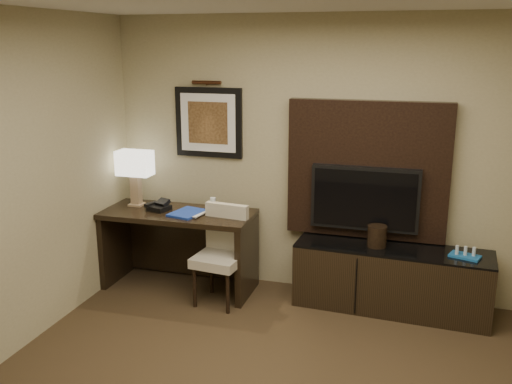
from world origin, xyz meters
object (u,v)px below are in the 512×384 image
at_px(credenza, 391,279).
at_px(ice_bucket, 377,236).
at_px(desk, 179,250).
at_px(tv, 365,198).
at_px(desk_chair, 219,259).
at_px(minibar_tray, 465,252).
at_px(water_bottle, 213,206).
at_px(desk_phone, 159,206).
at_px(table_lamp, 136,180).

xyz_separation_m(credenza, ice_bucket, (-0.15, 0.00, 0.40)).
relative_size(desk, tv, 1.50).
height_order(credenza, desk_chair, desk_chair).
bearing_deg(desk, tv, 6.37).
height_order(desk_chair, ice_bucket, desk_chair).
xyz_separation_m(desk, minibar_tray, (2.71, 0.04, 0.25)).
bearing_deg(minibar_tray, water_bottle, -179.53).
height_order(desk_phone, minibar_tray, desk_phone).
relative_size(credenza, ice_bucket, 8.97).
xyz_separation_m(water_bottle, ice_bucket, (1.58, 0.08, -0.18)).
distance_m(credenza, tv, 0.78).
height_order(credenza, table_lamp, table_lamp).
bearing_deg(desk, desk_phone, -179.11).
distance_m(desk_chair, ice_bucket, 1.49).
relative_size(table_lamp, minibar_tray, 2.07).
relative_size(desk_phone, minibar_tray, 0.77).
xyz_separation_m(credenza, table_lamp, (-2.59, -0.01, 0.76)).
bearing_deg(desk_phone, water_bottle, 20.37).
xyz_separation_m(desk_chair, minibar_tray, (2.20, 0.27, 0.21)).
relative_size(desk_chair, minibar_tray, 3.55).
distance_m(credenza, minibar_tray, 0.71).
xyz_separation_m(desk, table_lamp, (-0.50, 0.09, 0.66)).
xyz_separation_m(desk, desk_chair, (0.51, -0.23, 0.05)).
relative_size(desk_phone, ice_bucket, 0.99).
bearing_deg(desk_chair, desk_phone, 168.76).
height_order(tv, desk_chair, tv).
distance_m(desk, ice_bucket, 1.97).
relative_size(desk_phone, water_bottle, 1.18).
bearing_deg(ice_bucket, desk, -177.02).
distance_m(tv, desk_chair, 1.49).
bearing_deg(tv, desk, -172.41).
distance_m(table_lamp, desk_phone, 0.38).
distance_m(water_bottle, ice_bucket, 1.59).
height_order(credenza, ice_bucket, ice_bucket).
bearing_deg(desk_chair, table_lamp, 168.43).
height_order(credenza, desk_phone, desk_phone).
bearing_deg(desk_phone, desk_chair, -0.13).
height_order(water_bottle, minibar_tray, water_bottle).
relative_size(desk, table_lamp, 2.86).
height_order(water_bottle, ice_bucket, water_bottle).
distance_m(desk_phone, minibar_tray, 2.92).
bearing_deg(ice_bucket, tv, 135.44).
xyz_separation_m(tv, ice_bucket, (0.14, -0.14, -0.31)).
distance_m(table_lamp, water_bottle, 0.89).
bearing_deg(ice_bucket, water_bottle, -177.17).
xyz_separation_m(desk, ice_bucket, (1.94, 0.10, 0.31)).
height_order(desk, water_bottle, water_bottle).
bearing_deg(desk_chair, desk, 161.86).
bearing_deg(desk_chair, credenza, 18.01).
xyz_separation_m(desk_chair, table_lamp, (-1.01, 0.32, 0.62)).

